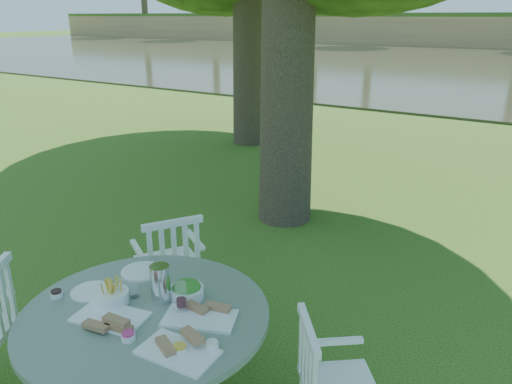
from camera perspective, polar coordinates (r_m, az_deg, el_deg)
ground at (r=4.55m, az=-1.39°, el=-10.86°), size 140.00×140.00×0.00m
table at (r=3.01m, az=-12.39°, el=-15.47°), size 1.39×1.39×0.74m
chair_ne at (r=2.81m, az=7.92°, el=-20.69°), size 0.58×0.58×0.84m
chair_nw at (r=3.91m, az=-9.67°, el=-7.72°), size 0.60×0.61×0.90m
tableware at (r=2.95m, az=-11.77°, el=-12.00°), size 1.19×0.75×0.23m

